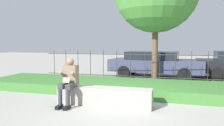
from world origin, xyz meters
TOP-DOWN VIEW (x-y plane):
  - ground_plane at (0.00, 0.00)m, footprint 60.00×60.00m
  - stone_bench at (-0.32, 0.00)m, footprint 2.62×0.47m
  - person_seated_reader at (-1.24, -0.27)m, footprint 0.42×0.73m
  - grass_berm at (0.00, 1.86)m, footprint 10.67×2.31m
  - iron_fence at (0.00, 3.65)m, footprint 8.67×0.03m
  - car_parked_center at (0.56, 5.59)m, footprint 4.70×2.24m

SIDE VIEW (x-z plane):
  - ground_plane at x=0.00m, z-range 0.00..0.00m
  - grass_berm at x=0.00m, z-range 0.00..0.32m
  - stone_bench at x=-0.32m, z-range -0.03..0.47m
  - car_parked_center at x=0.56m, z-range 0.05..1.34m
  - person_seated_reader at x=-1.24m, z-range 0.07..1.37m
  - iron_fence at x=0.00m, z-range 0.04..1.43m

